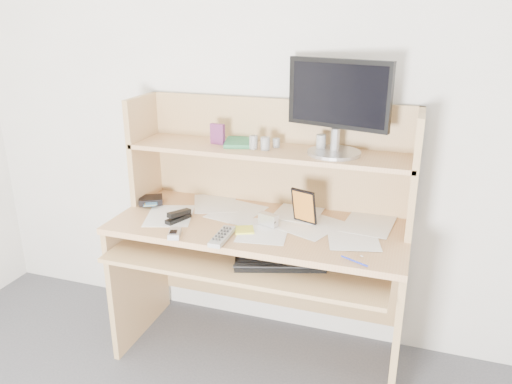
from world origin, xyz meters
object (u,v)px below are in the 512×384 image
(keyboard, at_px, (280,263))
(game_case, at_px, (304,206))
(desk, at_px, (264,228))
(tv_remote, at_px, (222,237))
(monitor, at_px, (338,104))

(keyboard, relative_size, game_case, 2.46)
(desk, relative_size, tv_remote, 6.88)
(desk, distance_m, monitor, 0.70)
(keyboard, height_order, tv_remote, tv_remote)
(desk, xyz_separation_m, game_case, (0.20, -0.02, 0.15))
(keyboard, bearing_deg, desk, 102.89)
(desk, relative_size, keyboard, 3.32)
(desk, height_order, monitor, monitor)
(tv_remote, bearing_deg, desk, 70.82)
(desk, height_order, keyboard, desk)
(keyboard, distance_m, tv_remote, 0.28)
(monitor, bearing_deg, desk, -147.95)
(monitor, bearing_deg, tv_remote, -120.46)
(desk, distance_m, keyboard, 0.32)
(desk, distance_m, tv_remote, 0.33)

